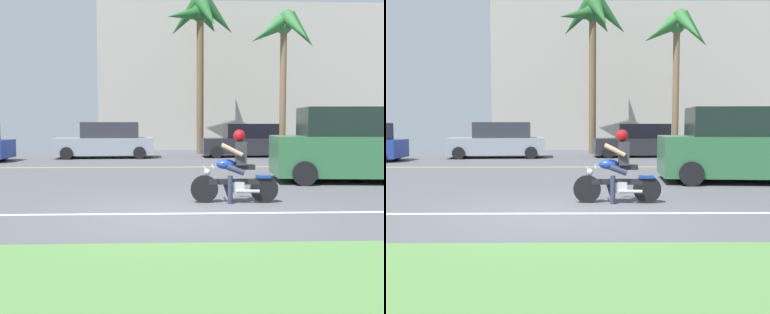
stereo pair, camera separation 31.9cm
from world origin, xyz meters
The scene contains 12 objects.
ground centered at (0.00, 3.00, -0.02)m, with size 56.00×30.00×0.04m, color #545459.
grass_median centered at (0.00, -4.10, 0.03)m, with size 56.00×3.80×0.06m, color #548442.
lane_line_near centered at (0.00, 0.00, 0.00)m, with size 50.40×0.12×0.01m, color silver.
lane_line_far centered at (0.00, 8.55, 0.00)m, with size 50.40×0.12×0.01m, color yellow.
motorcyclist centered at (1.16, 1.08, 0.63)m, with size 1.79×0.58×1.49m.
suv_nearby centered at (5.16, 4.34, 0.99)m, with size 5.13×2.53×2.05m.
parked_car_1 centered at (-3.22, 13.12, 0.77)m, with size 4.58×2.10×1.66m.
parked_car_2 centered at (3.42, 13.58, 0.74)m, with size 4.28×1.99×1.59m.
parked_car_3 centered at (9.30, 13.55, 0.78)m, with size 4.20×2.01×1.70m.
palm_tree_0 centered at (5.52, 15.13, 6.03)m, with size 3.77×3.92×7.33m.
palm_tree_1 centered at (1.31, 15.63, 6.66)m, with size 3.93×4.01×8.08m.
building_far centered at (4.03, 21.00, 4.38)m, with size 17.18×4.00×8.77m, color #A8A399.
Camera 1 is at (-0.09, -8.02, 1.63)m, focal length 42.30 mm.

